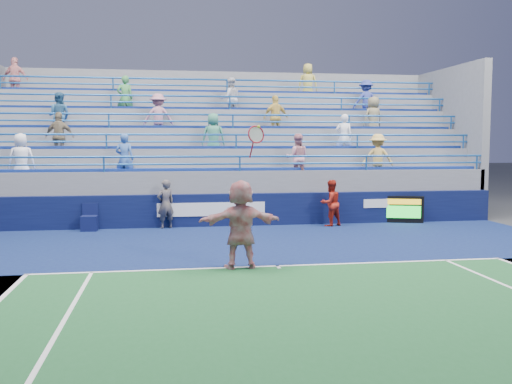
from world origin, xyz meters
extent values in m
plane|color=#333538|center=(0.00, 0.00, 0.00)|extent=(120.00, 120.00, 0.00)
cube|color=#0E1547|center=(0.00, 2.20, 0.01)|extent=(18.00, 8.40, 0.02)
cube|color=white|center=(0.00, 0.00, 0.02)|extent=(11.00, 0.10, 0.01)
cube|color=white|center=(0.00, -0.10, 0.02)|extent=(0.08, 0.30, 0.01)
cube|color=#090F35|center=(0.00, 6.50, 0.55)|extent=(18.00, 0.30, 1.10)
cube|color=white|center=(-1.00, 6.34, 0.60)|extent=(3.60, 0.02, 0.45)
cube|color=white|center=(5.20, 6.34, 0.70)|extent=(1.80, 0.02, 0.30)
cube|color=slate|center=(0.00, 9.45, 0.55)|extent=(18.00, 5.60, 1.10)
cube|color=slate|center=(0.00, 9.45, 0.93)|extent=(18.00, 5.60, 1.85)
cube|color=#16339A|center=(0.00, 7.10, 1.90)|extent=(17.40, 0.45, 0.10)
cylinder|color=#1D58A0|center=(0.00, 6.70, 2.35)|extent=(18.00, 0.07, 0.07)
cube|color=slate|center=(0.00, 9.95, 1.30)|extent=(18.00, 4.60, 2.60)
cube|color=#16339A|center=(0.00, 8.10, 2.65)|extent=(17.40, 0.45, 0.10)
cylinder|color=#1D58A0|center=(0.00, 7.70, 3.10)|extent=(18.00, 0.07, 0.07)
cube|color=slate|center=(0.00, 10.45, 1.68)|extent=(18.00, 3.60, 3.35)
cube|color=#16339A|center=(0.00, 9.10, 3.40)|extent=(17.40, 0.45, 0.10)
cylinder|color=#1D58A0|center=(0.00, 8.70, 3.85)|extent=(18.00, 0.07, 0.07)
cube|color=slate|center=(0.00, 10.95, 2.05)|extent=(18.00, 2.60, 4.10)
cube|color=#16339A|center=(0.00, 10.10, 4.15)|extent=(17.40, 0.45, 0.10)
cylinder|color=#1D58A0|center=(0.00, 9.70, 4.60)|extent=(18.00, 0.07, 0.07)
cube|color=slate|center=(0.00, 11.45, 2.42)|extent=(18.00, 1.60, 4.85)
cube|color=#16339A|center=(0.00, 11.10, 4.90)|extent=(17.40, 0.45, 0.10)
cylinder|color=#1D58A0|center=(0.00, 10.70, 5.35)|extent=(18.00, 0.07, 0.07)
imported|color=#857559|center=(-6.12, 8.10, 3.03)|extent=(1.05, 0.59, 1.70)
imported|color=#3961AB|center=(-3.86, 7.10, 2.28)|extent=(0.69, 0.52, 1.70)
imported|color=pink|center=(2.09, 7.10, 2.28)|extent=(0.92, 0.77, 1.70)
imported|color=#887D5A|center=(5.62, 9.10, 3.78)|extent=(0.94, 0.73, 1.70)
imported|color=pink|center=(-8.23, 11.10, 5.28)|extent=(1.06, 0.62, 1.70)
imported|color=#2F628D|center=(-6.29, 9.10, 3.78)|extent=(0.97, 0.84, 1.70)
imported|color=white|center=(-7.16, 7.10, 2.28)|extent=(0.91, 0.68, 1.70)
imported|color=#CDBC4F|center=(3.46, 11.10, 5.28)|extent=(0.92, 0.70, 1.70)
imported|color=silver|center=(0.06, 10.10, 4.53)|extent=(0.93, 0.78, 1.70)
imported|color=#E3B458|center=(5.07, 7.10, 2.28)|extent=(1.23, 0.91, 1.70)
imported|color=#334099|center=(5.67, 10.10, 4.53)|extent=(1.13, 0.68, 1.70)
imported|color=#418F49|center=(-4.01, 10.10, 4.53)|extent=(0.68, 0.51, 1.70)
imported|color=white|center=(4.11, 8.10, 3.03)|extent=(0.71, 0.56, 1.70)
imported|color=#3F8A6C|center=(-0.78, 8.10, 3.03)|extent=(0.83, 0.55, 1.70)
imported|color=#ECC75B|center=(1.70, 9.10, 3.78)|extent=(1.06, 0.62, 1.70)
imported|color=#B8778D|center=(-2.74, 9.10, 3.78)|extent=(1.13, 0.68, 1.70)
cube|color=black|center=(5.73, 6.26, 0.48)|extent=(1.36, 0.54, 0.95)
cube|color=gold|center=(5.73, 6.17, 0.76)|extent=(1.17, 0.02, 0.19)
cube|color=#19E533|center=(5.73, 6.17, 0.40)|extent=(1.17, 0.02, 0.43)
cube|color=#0C123D|center=(-4.92, 6.09, 0.25)|extent=(0.51, 0.51, 0.49)
cube|color=#0C123D|center=(-4.92, 6.31, 0.69)|extent=(0.50, 0.07, 0.38)
imported|color=silver|center=(-0.85, -0.02, 1.00)|extent=(1.87, 0.65, 2.00)
torus|color=#A51423|center=(-0.50, -0.02, 3.00)|extent=(0.42, 0.23, 0.41)
cylinder|color=#A51423|center=(-0.60, -0.02, 2.67)|extent=(0.09, 0.23, 0.36)
sphere|color=#CDE234|center=(-0.45, -0.07, 3.18)|extent=(0.07, 0.07, 0.07)
imported|color=#141937|center=(-2.51, 6.24, 0.81)|extent=(0.69, 0.59, 1.62)
imported|color=#A41F12|center=(2.98, 5.93, 0.79)|extent=(0.92, 0.82, 1.57)
camera|label=1|loc=(-2.47, -12.54, 2.83)|focal=40.00mm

